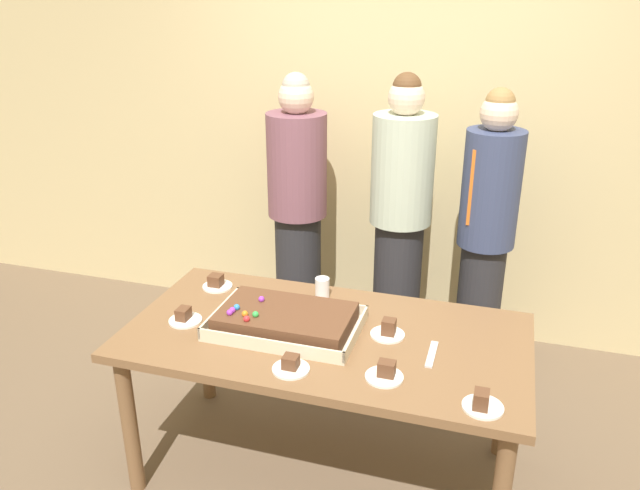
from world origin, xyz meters
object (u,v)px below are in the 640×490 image
plated_slice_center_back (388,331)px  person_green_shirt_behind (486,235)px  plated_slice_far_right (385,373)px  person_striped_tie_right (400,221)px  cake_server_utensil (432,354)px  plated_slice_near_right (217,283)px  plated_slice_center_front (482,403)px  plated_slice_near_left (185,317)px  person_serving_front (298,211)px  drink_cup_nearest (322,288)px  sheet_cake (286,320)px  plated_slice_far_left (291,366)px  party_table (325,350)px

plated_slice_center_back → person_green_shirt_behind: 1.08m
plated_slice_far_right → person_striped_tie_right: (-0.20, 1.36, 0.12)m
plated_slice_far_right → cake_server_utensil: bearing=55.2°
cake_server_utensil → plated_slice_near_right: bearing=164.4°
plated_slice_center_front → plated_slice_near_left: bearing=168.9°
plated_slice_center_back → person_serving_front: 1.35m
plated_slice_center_front → person_serving_front: bearing=129.0°
plated_slice_center_front → plated_slice_center_back: 0.59m
person_green_shirt_behind → person_striped_tie_right: (-0.49, 0.03, 0.02)m
plated_slice_near_right → drink_cup_nearest: 0.54m
plated_slice_far_right → cake_server_utensil: size_ratio=0.75×
sheet_cake → person_green_shirt_behind: (0.79, 1.09, 0.09)m
plated_slice_center_back → cake_server_utensil: (0.20, -0.10, -0.02)m
person_striped_tie_right → plated_slice_center_front: bearing=36.2°
plated_slice_center_front → cake_server_utensil: 0.38m
plated_slice_near_right → cake_server_utensil: bearing=-15.6°
plated_slice_near_left → person_green_shirt_behind: 1.71m
plated_slice_far_left → plated_slice_far_right: (0.37, 0.06, 0.00)m
plated_slice_near_right → person_green_shirt_behind: (1.27, 0.80, 0.11)m
party_table → plated_slice_center_front: size_ratio=11.71×
plated_slice_near_right → person_striped_tie_right: (0.78, 0.83, 0.12)m
plated_slice_far_left → drink_cup_nearest: (-0.06, 0.64, 0.03)m
party_table → plated_slice_near_left: bearing=-172.2°
plated_slice_near_left → drink_cup_nearest: (0.53, 0.41, 0.03)m
plated_slice_center_back → plated_slice_near_right: bearing=166.9°
person_green_shirt_behind → person_striped_tie_right: size_ratio=0.97×
plated_slice_center_front → person_serving_front: (-1.21, 1.50, 0.11)m
drink_cup_nearest → person_striped_tie_right: person_striped_tie_right is taller
plated_slice_near_left → cake_server_utensil: (1.11, 0.04, -0.02)m
plated_slice_far_right → plated_slice_center_back: bearing=99.4°
plated_slice_far_left → person_serving_front: (-0.47, 1.47, 0.11)m
plated_slice_near_left → sheet_cake: bearing=8.2°
plated_slice_far_left → person_serving_front: 1.55m
plated_slice_center_front → plated_slice_center_back: plated_slice_center_back is taller
sheet_cake → plated_slice_far_left: 0.32m
plated_slice_near_right → plated_slice_far_left: bearing=-44.2°
person_green_shirt_behind → plated_slice_near_left: bearing=-11.4°
plated_slice_center_back → drink_cup_nearest: bearing=144.7°
sheet_cake → person_striped_tie_right: (0.30, 1.13, 0.10)m
plated_slice_near_right → person_serving_front: person_serving_front is taller
drink_cup_nearest → plated_slice_center_back: bearing=-35.3°
cake_server_utensil → person_green_shirt_behind: person_green_shirt_behind is taller
sheet_cake → person_striped_tie_right: 1.17m
plated_slice_near_left → plated_slice_center_back: 0.92m
plated_slice_near_left → person_serving_front: 1.25m
party_table → person_striped_tie_right: bearing=83.6°
person_green_shirt_behind → drink_cup_nearest: bearing=-8.4°
person_green_shirt_behind → plated_slice_far_right: bearing=23.5°
plated_slice_far_left → plated_slice_center_front: size_ratio=1.00×
plated_slice_center_front → cake_server_utensil: (-0.22, 0.31, -0.02)m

